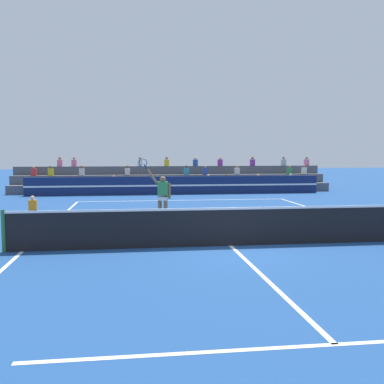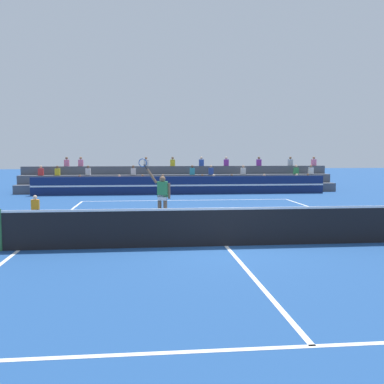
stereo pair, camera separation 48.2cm
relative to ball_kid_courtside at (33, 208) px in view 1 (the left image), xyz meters
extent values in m
plane|color=navy|center=(6.61, -6.55, -0.33)|extent=(120.00, 120.00, 0.00)
cube|color=white|center=(6.61, 5.35, -0.33)|extent=(11.00, 0.10, 0.01)
cube|color=white|center=(1.11, -6.55, -0.33)|extent=(0.10, 23.80, 0.01)
cube|color=white|center=(6.61, -12.97, -0.33)|extent=(8.25, 0.10, 0.01)
cube|color=white|center=(6.61, -0.12, -0.33)|extent=(8.25, 0.10, 0.01)
cube|color=white|center=(6.61, -6.55, -0.33)|extent=(0.10, 12.85, 0.01)
cylinder|color=#2D6B38|center=(0.66, -6.55, 0.22)|extent=(0.10, 0.10, 1.10)
cube|color=black|center=(6.61, -6.55, 0.17)|extent=(11.90, 0.02, 1.00)
cube|color=white|center=(6.61, -6.55, 0.70)|extent=(11.90, 0.04, 0.06)
cube|color=navy|center=(6.61, 8.93, 0.22)|extent=(18.00, 0.24, 1.10)
cube|color=white|center=(6.61, 8.80, 0.22)|extent=(18.00, 0.02, 0.10)
cube|color=#4C515B|center=(6.61, 10.21, -0.06)|extent=(20.52, 0.95, 0.55)
cube|color=yellow|center=(15.07, 10.04, 0.44)|extent=(0.32, 0.22, 0.44)
sphere|color=brown|center=(15.07, 10.04, 0.76)|extent=(0.18, 0.18, 0.18)
cube|color=#2D4CA5|center=(8.80, 10.04, 0.44)|extent=(0.32, 0.22, 0.44)
sphere|color=beige|center=(8.80, 10.04, 0.76)|extent=(0.18, 0.18, 0.18)
cube|color=red|center=(4.25, 10.04, 0.44)|extent=(0.32, 0.22, 0.44)
sphere|color=brown|center=(4.25, 10.04, 0.76)|extent=(0.18, 0.18, 0.18)
cube|color=purple|center=(0.34, 10.04, 0.44)|extent=(0.32, 0.22, 0.44)
sphere|color=brown|center=(0.34, 10.04, 0.76)|extent=(0.18, 0.18, 0.18)
cube|color=pink|center=(2.78, 10.04, 0.44)|extent=(0.32, 0.22, 0.44)
sphere|color=tan|center=(2.78, 10.04, 0.76)|extent=(0.18, 0.18, 0.18)
cube|color=black|center=(8.06, 10.04, 0.44)|extent=(0.32, 0.22, 0.44)
sphere|color=brown|center=(8.06, 10.04, 0.76)|extent=(0.18, 0.18, 0.18)
cube|color=#338C4C|center=(5.53, 10.04, 0.44)|extent=(0.32, 0.22, 0.44)
sphere|color=#9E7051|center=(5.53, 10.04, 0.76)|extent=(0.18, 0.18, 0.18)
cube|color=#B2B2B7|center=(12.12, 10.04, 0.44)|extent=(0.32, 0.22, 0.44)
sphere|color=tan|center=(12.12, 10.04, 0.76)|extent=(0.18, 0.18, 0.18)
cube|color=teal|center=(14.31, 10.04, 0.44)|extent=(0.32, 0.22, 0.44)
sphere|color=beige|center=(14.31, 10.04, 0.76)|extent=(0.18, 0.18, 0.18)
cube|color=teal|center=(9.98, 10.04, 0.44)|extent=(0.32, 0.22, 0.44)
sphere|color=brown|center=(9.98, 10.04, 0.76)|extent=(0.18, 0.18, 0.18)
cube|color=#4C515B|center=(6.61, 11.16, 0.22)|extent=(20.52, 0.95, 1.10)
cube|color=silver|center=(10.93, 10.99, 0.99)|extent=(0.32, 0.22, 0.44)
sphere|color=tan|center=(10.93, 10.99, 1.31)|extent=(0.18, 0.18, 0.18)
cube|color=silver|center=(15.62, 10.99, 0.99)|extent=(0.32, 0.22, 0.44)
sphere|color=#9E7051|center=(15.62, 10.99, 1.31)|extent=(0.18, 0.18, 0.18)
cube|color=silver|center=(0.74, 10.99, 0.99)|extent=(0.32, 0.22, 0.44)
sphere|color=brown|center=(0.74, 10.99, 1.31)|extent=(0.18, 0.18, 0.18)
cube|color=silver|center=(3.64, 10.99, 0.99)|extent=(0.32, 0.22, 0.44)
sphere|color=brown|center=(3.64, 10.99, 1.31)|extent=(0.18, 0.18, 0.18)
cube|color=red|center=(-2.22, 10.99, 0.99)|extent=(0.32, 0.22, 0.44)
sphere|color=tan|center=(-2.22, 10.99, 1.31)|extent=(0.18, 0.18, 0.18)
cube|color=yellow|center=(-1.19, 10.99, 0.99)|extent=(0.32, 0.22, 0.44)
sphere|color=brown|center=(-1.19, 10.99, 1.31)|extent=(0.18, 0.18, 0.18)
cube|color=#2D4CA5|center=(8.76, 10.99, 0.99)|extent=(0.32, 0.22, 0.44)
sphere|color=tan|center=(8.76, 10.99, 1.31)|extent=(0.18, 0.18, 0.18)
cube|color=teal|center=(7.51, 10.99, 0.99)|extent=(0.32, 0.22, 0.44)
sphere|color=brown|center=(7.51, 10.99, 1.31)|extent=(0.18, 0.18, 0.18)
cube|color=#338C4C|center=(14.58, 10.99, 0.99)|extent=(0.32, 0.22, 0.44)
sphere|color=tan|center=(14.58, 10.99, 1.31)|extent=(0.18, 0.18, 0.18)
cube|color=#4C515B|center=(6.61, 12.11, 0.49)|extent=(20.52, 0.95, 1.65)
cube|color=pink|center=(0.16, 11.94, 1.54)|extent=(0.32, 0.22, 0.44)
sphere|color=#9E7051|center=(0.16, 11.94, 1.86)|extent=(0.18, 0.18, 0.18)
cube|color=#B2B2B7|center=(14.48, 11.94, 1.54)|extent=(0.32, 0.22, 0.44)
sphere|color=brown|center=(14.48, 11.94, 1.86)|extent=(0.18, 0.18, 0.18)
cube|color=purple|center=(12.24, 11.94, 1.54)|extent=(0.32, 0.22, 0.44)
sphere|color=brown|center=(12.24, 11.94, 1.86)|extent=(0.18, 0.18, 0.18)
cube|color=pink|center=(-0.76, 11.94, 1.54)|extent=(0.32, 0.22, 0.44)
sphere|color=brown|center=(-0.76, 11.94, 1.86)|extent=(0.18, 0.18, 0.18)
cube|color=pink|center=(16.17, 11.94, 1.54)|extent=(0.32, 0.22, 0.44)
sphere|color=#9E7051|center=(16.17, 11.94, 1.86)|extent=(0.18, 0.18, 0.18)
cube|color=yellow|center=(6.27, 11.94, 1.54)|extent=(0.32, 0.22, 0.44)
sphere|color=brown|center=(6.27, 11.94, 1.86)|extent=(0.18, 0.18, 0.18)
cube|color=#2D4CA5|center=(8.23, 11.94, 1.54)|extent=(0.32, 0.22, 0.44)
sphere|color=beige|center=(8.23, 11.94, 1.86)|extent=(0.18, 0.18, 0.18)
cube|color=purple|center=(9.95, 11.94, 1.54)|extent=(0.32, 0.22, 0.44)
sphere|color=beige|center=(9.95, 11.94, 1.86)|extent=(0.18, 0.18, 0.18)
cube|color=silver|center=(4.48, 11.94, 1.54)|extent=(0.32, 0.22, 0.44)
sphere|color=#9E7051|center=(4.48, 11.94, 1.86)|extent=(0.18, 0.18, 0.18)
cube|color=black|center=(0.00, 0.00, -0.27)|extent=(0.28, 0.36, 0.12)
cube|color=black|center=(0.00, 0.00, -0.15)|extent=(0.28, 0.24, 0.18)
cube|color=orange|center=(0.00, 0.00, 0.14)|extent=(0.30, 0.18, 0.40)
sphere|color=beige|center=(0.00, 0.00, 0.43)|extent=(0.17, 0.17, 0.17)
cylinder|color=brown|center=(5.13, -2.46, 0.12)|extent=(0.14, 0.14, 0.90)
cylinder|color=brown|center=(4.93, -2.33, 0.12)|extent=(0.14, 0.14, 0.90)
cube|color=white|center=(5.03, -2.42, 0.61)|extent=(0.35, 0.26, 0.20)
cube|color=#338C4C|center=(5.03, -2.42, 0.91)|extent=(0.39, 0.27, 0.56)
sphere|color=brown|center=(5.03, -2.42, 1.27)|extent=(0.22, 0.22, 0.22)
cube|color=white|center=(5.12, -2.50, -0.29)|extent=(0.17, 0.28, 0.09)
cube|color=white|center=(4.92, -2.37, -0.29)|extent=(0.17, 0.28, 0.09)
cylinder|color=brown|center=(5.27, -2.46, 0.85)|extent=(0.09, 0.09, 0.56)
cylinder|color=brown|center=(4.65, -2.34, 1.38)|extent=(0.42, 0.17, 0.55)
cylinder|color=black|center=(4.43, -2.29, 1.71)|extent=(0.15, 0.06, 0.20)
torus|color=#1E4C99|center=(4.34, -2.27, 1.86)|extent=(0.42, 0.11, 0.43)
sphere|color=#C6DB33|center=(2.94, -2.30, -0.30)|extent=(0.07, 0.07, 0.07)
camera|label=1|loc=(3.95, -18.44, 2.22)|focal=42.00mm
camera|label=2|loc=(4.43, -18.50, 2.22)|focal=42.00mm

